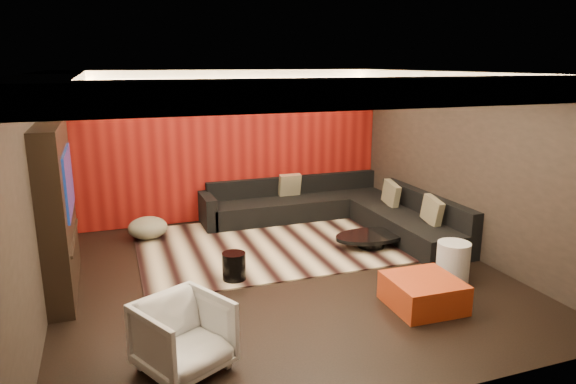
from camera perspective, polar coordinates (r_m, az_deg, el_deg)
name	(u,v)px	position (r m, az deg, el deg)	size (l,w,h in m)	color
floor	(283,276)	(7.34, -0.61, -9.33)	(6.00, 6.00, 0.02)	black
ceiling	(282,71)	(6.73, -0.68, 13.25)	(6.00, 6.00, 0.02)	silver
wall_back	(229,146)	(9.75, -6.53, 5.12)	(6.00, 0.02, 2.80)	black
wall_left	(36,198)	(6.58, -26.21, -0.65)	(0.02, 6.00, 2.80)	black
wall_right	(466,164)	(8.37, 19.22, 2.93)	(0.02, 6.00, 2.80)	black
red_feature_wall	(230,146)	(9.71, -6.47, 5.08)	(5.98, 0.05, 2.78)	#6B0C0A
soffit_back	(232,76)	(9.33, -6.29, 12.68)	(6.00, 0.60, 0.22)	silver
soffit_front	(393,92)	(4.29, 11.55, 10.84)	(6.00, 0.60, 0.22)	silver
soffit_left	(53,84)	(6.38, -24.68, 10.86)	(0.60, 4.80, 0.22)	silver
soffit_right	(457,79)	(8.04, 18.22, 11.85)	(0.60, 4.80, 0.22)	silver
cove_back	(236,82)	(9.00, -5.75, 12.07)	(4.80, 0.08, 0.04)	#FFD899
cove_front	(372,100)	(4.58, 9.26, 10.01)	(4.80, 0.08, 0.04)	#FFD899
cove_left	(86,92)	(6.37, -21.51, 10.34)	(0.08, 4.80, 0.04)	#FFD899
cove_right	(436,85)	(7.84, 16.17, 11.30)	(0.08, 4.80, 0.04)	#FFD899
tv_surround	(58,209)	(7.22, -24.23, -1.70)	(0.30, 2.00, 2.20)	black
tv_screen	(68,181)	(7.13, -23.24, 1.11)	(0.04, 1.30, 0.80)	black
tv_shelf	(74,237)	(7.32, -22.67, -4.62)	(0.04, 1.60, 0.04)	black
rug	(263,245)	(8.49, -2.75, -5.87)	(4.00, 3.00, 0.02)	#C8B592
coffee_table	(371,240)	(8.46, 9.19, -5.32)	(1.21, 1.21, 0.20)	black
drum_stool	(234,266)	(7.14, -6.01, -8.19)	(0.32, 0.32, 0.38)	black
striped_pouf	(148,228)	(9.04, -15.31, -3.85)	(0.66, 0.66, 0.36)	beige
white_side_table	(453,262)	(7.41, 17.86, -7.42)	(0.45, 0.45, 0.56)	silver
orange_ottoman	(423,293)	(6.62, 14.79, -10.76)	(0.82, 0.82, 0.37)	#AE3E16
armchair	(184,336)	(5.23, -11.52, -15.40)	(0.77, 0.80, 0.72)	silver
sectional_sofa	(338,211)	(9.50, 5.54, -2.13)	(3.65, 3.50, 0.75)	black
throw_pillows	(367,196)	(9.24, 8.74, -0.40)	(1.80, 2.81, 0.50)	beige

